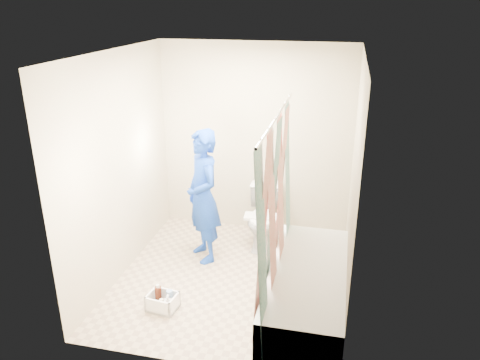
% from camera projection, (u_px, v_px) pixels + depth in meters
% --- Properties ---
extents(floor, '(2.60, 2.60, 0.00)m').
position_uv_depth(floor, '(231.00, 279.00, 5.09)').
color(floor, tan).
rests_on(floor, ground).
extents(ceiling, '(2.40, 2.60, 0.02)m').
position_uv_depth(ceiling, '(229.00, 53.00, 4.22)').
color(ceiling, white).
rests_on(ceiling, wall_back).
extents(wall_back, '(2.40, 0.02, 2.40)m').
position_uv_depth(wall_back, '(255.00, 140.00, 5.83)').
color(wall_back, '#B5AD8B').
rests_on(wall_back, ground).
extents(wall_front, '(2.40, 0.02, 2.40)m').
position_uv_depth(wall_front, '(188.00, 238.00, 3.47)').
color(wall_front, '#B5AD8B').
rests_on(wall_front, ground).
extents(wall_left, '(0.02, 2.60, 2.40)m').
position_uv_depth(wall_left, '(119.00, 167.00, 4.90)').
color(wall_left, '#B5AD8B').
rests_on(wall_left, ground).
extents(wall_right, '(0.02, 2.60, 2.40)m').
position_uv_depth(wall_right, '(353.00, 187.00, 4.41)').
color(wall_right, '#B5AD8B').
rests_on(wall_right, ground).
extents(bathtub, '(0.70, 1.75, 0.50)m').
position_uv_depth(bathtub, '(307.00, 291.00, 4.43)').
color(bathtub, silver).
rests_on(bathtub, ground).
extents(curtain_rod, '(0.02, 1.90, 0.02)m').
position_uv_depth(curtain_rod, '(278.00, 115.00, 3.89)').
color(curtain_rod, silver).
rests_on(curtain_rod, wall_back).
extents(shower_curtain, '(0.06, 1.75, 1.80)m').
position_uv_depth(shower_curtain, '(275.00, 216.00, 4.23)').
color(shower_curtain, white).
rests_on(shower_curtain, curtain_rod).
extents(toilet, '(0.45, 0.72, 0.71)m').
position_uv_depth(toilet, '(263.00, 217.00, 5.71)').
color(toilet, silver).
rests_on(toilet, ground).
extents(tank_lid, '(0.45, 0.22, 0.03)m').
position_uv_depth(tank_lid, '(263.00, 217.00, 5.59)').
color(tank_lid, silver).
rests_on(tank_lid, toilet).
extents(tank_internals, '(0.17, 0.06, 0.23)m').
position_uv_depth(tank_internals, '(262.00, 185.00, 5.77)').
color(tank_internals, black).
rests_on(tank_internals, toilet).
extents(plumber, '(0.64, 0.67, 1.55)m').
position_uv_depth(plumber, '(203.00, 197.00, 5.26)').
color(plumber, navy).
rests_on(plumber, ground).
extents(cleaning_caddy, '(0.31, 0.26, 0.21)m').
position_uv_depth(cleaning_caddy, '(163.00, 302.00, 4.58)').
color(cleaning_caddy, white).
rests_on(cleaning_caddy, ground).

